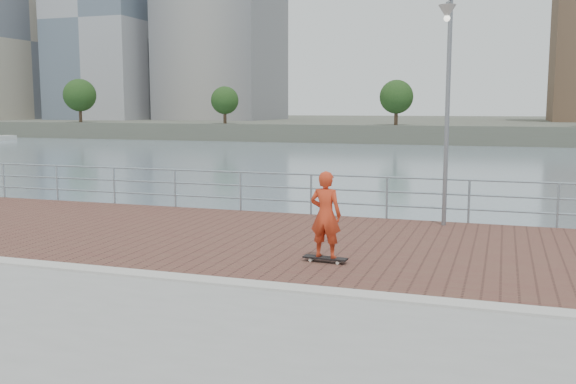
% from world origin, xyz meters
% --- Properties ---
extents(brick_lane, '(40.00, 6.80, 0.02)m').
position_xyz_m(brick_lane, '(0.00, 3.60, 0.01)').
color(brick_lane, brown).
rests_on(brick_lane, seawall).
extents(curb, '(40.00, 0.40, 0.06)m').
position_xyz_m(curb, '(0.00, 0.00, 0.03)').
color(curb, '#B7B5AD').
rests_on(curb, seawall).
extents(far_shore, '(320.00, 95.00, 2.50)m').
position_xyz_m(far_shore, '(0.00, 122.50, -0.75)').
color(far_shore, '#4C5142').
rests_on(far_shore, ground).
extents(guardrail, '(39.06, 0.06, 1.13)m').
position_xyz_m(guardrail, '(0.00, 7.00, 0.69)').
color(guardrail, '#8C9EA8').
rests_on(guardrail, brick_lane).
extents(street_lamp, '(0.40, 1.15, 5.43)m').
position_xyz_m(street_lamp, '(2.52, 6.10, 3.86)').
color(street_lamp, gray).
rests_on(street_lamp, brick_lane).
extents(skateboard, '(0.85, 0.28, 0.10)m').
position_xyz_m(skateboard, '(0.77, 1.90, 0.10)').
color(skateboard, black).
rests_on(skateboard, brick_lane).
extents(skateboarder, '(0.62, 0.43, 1.63)m').
position_xyz_m(skateboarder, '(0.77, 1.90, 0.92)').
color(skateboarder, red).
rests_on(skateboarder, skateboard).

